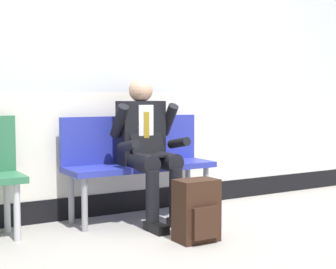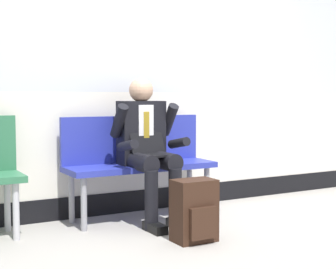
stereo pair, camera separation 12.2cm
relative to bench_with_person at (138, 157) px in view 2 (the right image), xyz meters
name	(u,v)px [view 2 (the right image)]	position (x,y,z in m)	size (l,w,h in m)	color
ground_plane	(195,224)	(0.31, -0.46, -0.53)	(18.00, 18.00, 0.00)	#9E9991
station_wall	(154,68)	(0.31, 0.28, 0.81)	(6.79, 0.14, 2.72)	silver
bench_with_person	(138,157)	(0.00, 0.00, 0.00)	(1.33, 0.42, 0.90)	#28339E
person_seated	(148,145)	(0.00, -0.20, 0.12)	(0.57, 0.70, 1.23)	black
backpack	(195,211)	(0.02, -0.91, -0.31)	(0.31, 0.25, 0.46)	#331E14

